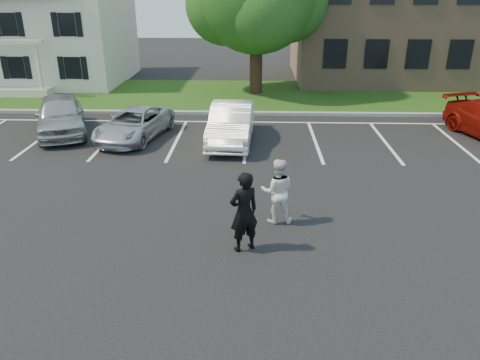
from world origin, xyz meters
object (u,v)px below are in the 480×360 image
house (40,18)px  man_white_shirt (277,191)px  office_building (471,12)px  car_silver_minivan (134,124)px  car_white_sedan (231,123)px  man_black_suit (244,212)px  car_silver_west (60,115)px

house → man_white_shirt: bearing=-53.4°
office_building → house: bearing=-175.7°
car_silver_minivan → car_white_sedan: 3.99m
man_black_suit → car_white_sedan: (-0.71, 8.18, -0.24)m
man_black_suit → man_white_shirt: size_ratio=1.12×
house → car_silver_minivan: house is taller
man_black_suit → car_silver_minivan: (-4.69, 8.48, -0.40)m
man_white_shirt → car_silver_west: (-8.76, 7.64, -0.10)m
man_white_shirt → car_silver_minivan: (-5.52, 7.04, -0.29)m
man_white_shirt → house: bearing=-55.6°
man_black_suit → car_silver_west: size_ratio=0.43×
house → car_white_sedan: size_ratio=2.24×
car_silver_west → car_silver_minivan: (3.24, -0.60, -0.19)m
house → office_building: bearing=4.3°
house → car_white_sedan: (12.42, -12.10, -3.07)m
house → car_silver_west: house is taller
car_silver_west → car_white_sedan: (7.21, -0.90, -0.03)m
office_building → car_silver_west: office_building is taller
man_white_shirt → car_silver_minivan: man_white_shirt is taller
man_black_suit → man_white_shirt: bearing=-149.3°
car_silver_west → house: bearing=93.7°
office_building → man_white_shirt: office_building is taller
office_building → car_silver_west: 25.71m
office_building → car_silver_minivan: (-18.55, -13.82, -3.56)m
office_building → car_white_sedan: 20.58m
house → office_building: 27.08m
man_black_suit → car_silver_west: (-7.93, 9.08, -0.21)m
office_building → man_black_suit: size_ratio=11.23×
office_building → man_black_suit: bearing=-121.9°
office_building → man_white_shirt: bearing=-122.0°
man_white_shirt → office_building: bearing=-124.2°
man_black_suit → car_silver_west: man_black_suit is taller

